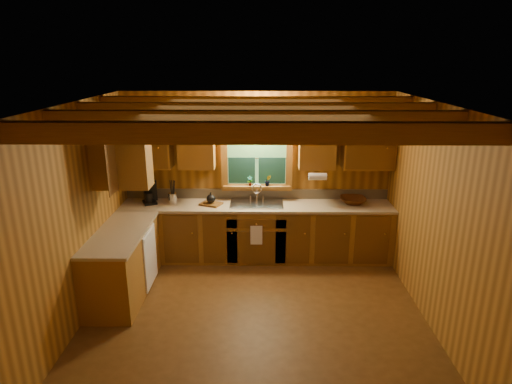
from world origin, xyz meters
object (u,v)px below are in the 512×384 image
Objects in this scene: sink at (257,207)px; wicker_basket at (353,200)px; coffee_maker at (150,192)px; cutting_board at (211,204)px.

sink is 1.51m from wicker_basket.
coffee_maker is at bearing 179.97° from wicker_basket.
coffee_maker is 3.18m from wicker_basket.
coffee_maker is 0.98m from cutting_board.
sink is at bearing 26.68° from cutting_board.
sink is 1.69m from coffee_maker.
sink is at bearing -26.56° from coffee_maker.
cutting_board is 0.78× the size of wicker_basket.
coffee_maker reaches higher than cutting_board.
wicker_basket reaches higher than cutting_board.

